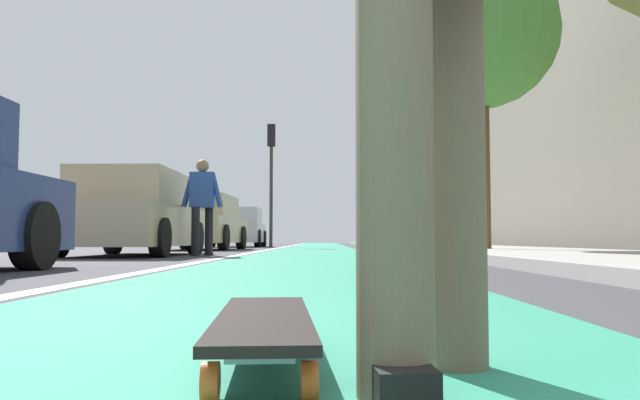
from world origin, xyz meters
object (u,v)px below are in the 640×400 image
at_px(parked_car_end, 239,228).
at_px(parked_car_far, 203,224).
at_px(traffic_light, 271,162).
at_px(parked_car_mid, 134,216).
at_px(skateboard, 264,324).
at_px(street_tree_mid, 482,33).
at_px(pedestrian_distant, 202,201).

bearing_deg(parked_car_end, parked_car_far, 179.24).
bearing_deg(traffic_light, parked_car_end, 41.42).
bearing_deg(traffic_light, parked_car_mid, 173.20).
relative_size(skateboard, traffic_light, 0.19).
relative_size(parked_car_mid, street_tree_mid, 0.75).
bearing_deg(skateboard, parked_car_end, 7.79).
distance_m(parked_car_end, street_tree_mid, 14.70).
height_order(parked_car_end, street_tree_mid, street_tree_mid).
distance_m(parked_car_end, pedestrian_distant, 13.59).
bearing_deg(street_tree_mid, skateboard, 163.57).
relative_size(traffic_light, pedestrian_distant, 2.66).
distance_m(parked_car_mid, traffic_light, 12.22).
bearing_deg(parked_car_end, traffic_light, -138.58).
bearing_deg(parked_car_far, parked_car_end, -0.76).
bearing_deg(parked_car_mid, parked_car_end, -0.20).
xyz_separation_m(parked_car_mid, traffic_light, (11.91, -1.42, 2.38)).
xyz_separation_m(traffic_light, pedestrian_distant, (-11.98, 0.20, -2.12)).
distance_m(parked_car_far, pedestrian_distant, 6.80).
xyz_separation_m(parked_car_far, street_tree_mid, (-5.99, -6.36, 3.43)).
height_order(parked_car_far, parked_car_end, parked_car_far).
relative_size(skateboard, parked_car_mid, 0.20).
bearing_deg(skateboard, traffic_light, 4.77).
distance_m(parked_car_far, parked_car_end, 6.86).
xyz_separation_m(parked_car_mid, pedestrian_distant, (-0.07, -1.22, 0.26)).
height_order(skateboard, parked_car_mid, parked_car_mid).
distance_m(traffic_light, pedestrian_distant, 12.17).
bearing_deg(pedestrian_distant, parked_car_far, 10.75).
distance_m(parked_car_end, traffic_light, 3.15).
relative_size(parked_car_mid, traffic_light, 0.94).
bearing_deg(parked_car_mid, skateboard, -161.80).
distance_m(street_tree_mid, pedestrian_distant, 6.05).
bearing_deg(street_tree_mid, parked_car_end, 26.02).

